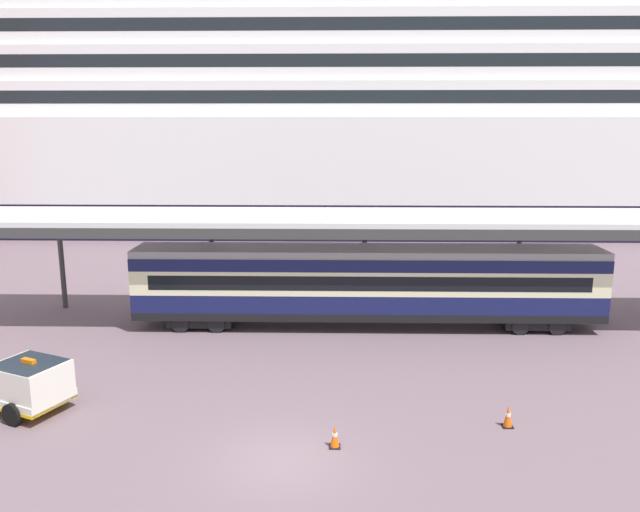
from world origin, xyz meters
The scene contains 7 objects.
ground_plane centered at (0.00, 0.00, 0.00)m, with size 400.00×400.00×0.00m, color #6E5A63.
cruise_ship centered at (-14.14, 52.62, 11.92)m, with size 153.34×31.88×34.73m.
platform_canopy centered at (3.27, 13.52, 5.45)m, with size 42.08×5.80×5.69m.
train_carriage centered at (3.27, 13.10, 2.31)m, with size 23.28×2.81×4.11m.
service_truck centered at (-10.03, 3.48, 0.99)m, with size 5.57×3.95×2.02m.
traffic_cone_near centered at (7.54, 2.36, 0.38)m, with size 0.36×0.36×0.77m.
traffic_cone_mid centered at (1.64, 0.86, 0.37)m, with size 0.36×0.36×0.76m.
Camera 1 is at (1.56, -17.37, 10.09)m, focal length 34.94 mm.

